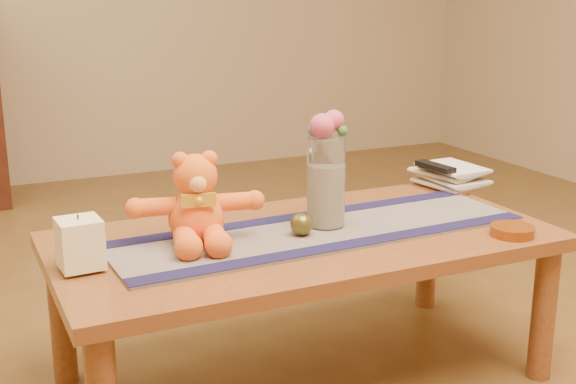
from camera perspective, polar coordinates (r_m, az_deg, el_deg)
name	(u,v)px	position (r m, az deg, el deg)	size (l,w,h in m)	color
floor	(303,378)	(2.31, 1.16, -13.88)	(5.50, 5.50, 0.00)	#553818
coffee_table_top	(304,241)	(2.13, 1.22, -3.74)	(1.40, 0.70, 0.04)	brown
table_leg_fr	(544,313)	(2.35, 18.80, -8.67)	(0.07, 0.07, 0.41)	brown
table_leg_bl	(61,316)	(2.30, -16.79, -8.96)	(0.07, 0.07, 0.41)	brown
table_leg_br	(427,252)	(2.76, 10.51, -4.49)	(0.07, 0.07, 0.41)	brown
persian_runner	(320,231)	(2.14, 2.43, -2.99)	(1.20, 0.35, 0.01)	#1C1742
runner_border_near	(347,245)	(2.02, 4.46, -3.99)	(1.20, 0.06, 0.00)	#141236
runner_border_far	(296,216)	(2.26, 0.62, -1.85)	(1.20, 0.06, 0.00)	#141236
teddy_bear	(196,199)	(2.03, -6.99, -0.54)	(0.35, 0.29, 0.23)	orange
pillar_candle	(80,243)	(1.91, -15.49, -3.77)	(0.10, 0.10, 0.12)	#FFF2BB
candle_wick	(78,217)	(1.89, -15.63, -1.83)	(0.00, 0.00, 0.01)	black
glass_vase	(326,182)	(2.15, 2.89, 0.76)	(0.11, 0.11, 0.26)	silver
potpourri_fill	(326,195)	(2.16, 2.88, -0.24)	(0.09, 0.09, 0.18)	beige
rose_left	(322,126)	(2.09, 2.59, 5.02)	(0.07, 0.07, 0.07)	#C34567
rose_right	(334,120)	(2.13, 3.49, 5.44)	(0.06, 0.06, 0.06)	#C34567
blue_flower_back	(324,125)	(2.15, 2.74, 5.09)	(0.04, 0.04, 0.04)	#5065AD
blue_flower_side	(314,130)	(2.12, 1.97, 4.73)	(0.04, 0.04, 0.04)	#5065AD
leaf_sprig	(343,131)	(2.12, 4.16, 4.64)	(0.03, 0.03, 0.03)	#33662D
bronze_ball	(302,224)	(2.08, 1.03, -2.46)	(0.06, 0.06, 0.06)	#4E4A1A
book_bottom	(432,187)	(2.63, 10.86, 0.36)	(0.17, 0.22, 0.02)	beige
book_lower	(434,182)	(2.63, 11.02, 0.76)	(0.16, 0.22, 0.02)	beige
book_upper	(431,176)	(2.62, 10.76, 1.16)	(0.17, 0.22, 0.02)	beige
book_top	(434,171)	(2.62, 11.01, 1.57)	(0.16, 0.22, 0.02)	beige
tv_remote	(435,167)	(2.61, 11.09, 1.90)	(0.04, 0.16, 0.02)	black
amber_dish	(512,231)	(2.21, 16.63, -2.83)	(0.12, 0.12, 0.03)	#BF5914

